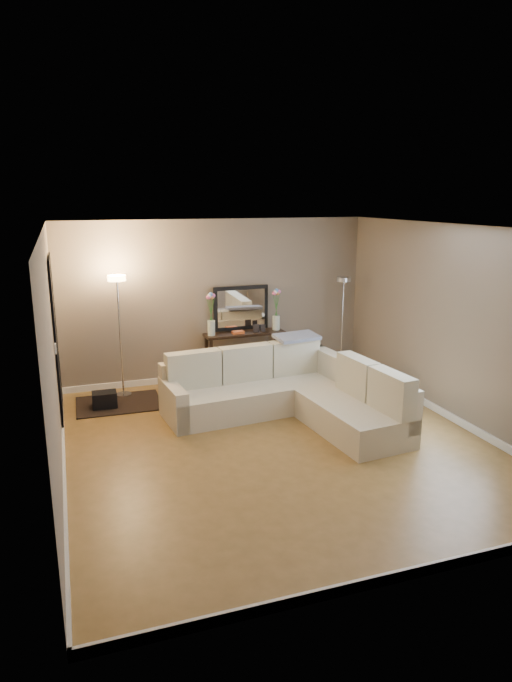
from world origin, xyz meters
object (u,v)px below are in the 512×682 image
object	(u,v)px
console_table	(240,354)
floor_lamp_lit	(119,312)
sectional_sofa	(288,393)
floor_lamp_unlit	(343,306)

from	to	relation	value
console_table	floor_lamp_lit	distance (m)	2.08
sectional_sofa	floor_lamp_unlit	xyz separation A→B (m)	(1.59, 1.53, 0.84)
console_table	floor_lamp_lit	bearing A→B (deg)	-175.92
sectional_sofa	floor_lamp_lit	bearing A→B (deg)	142.69
console_table	floor_lamp_unlit	xyz separation A→B (m)	(1.75, -0.17, 0.71)
sectional_sofa	floor_lamp_lit	world-z (taller)	floor_lamp_lit
sectional_sofa	floor_lamp_unlit	bearing A→B (deg)	44.06
console_table	floor_lamp_lit	size ratio (longest dim) A/B	0.72
floor_lamp_lit	floor_lamp_unlit	world-z (taller)	floor_lamp_lit
console_table	floor_lamp_unlit	world-z (taller)	floor_lamp_unlit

